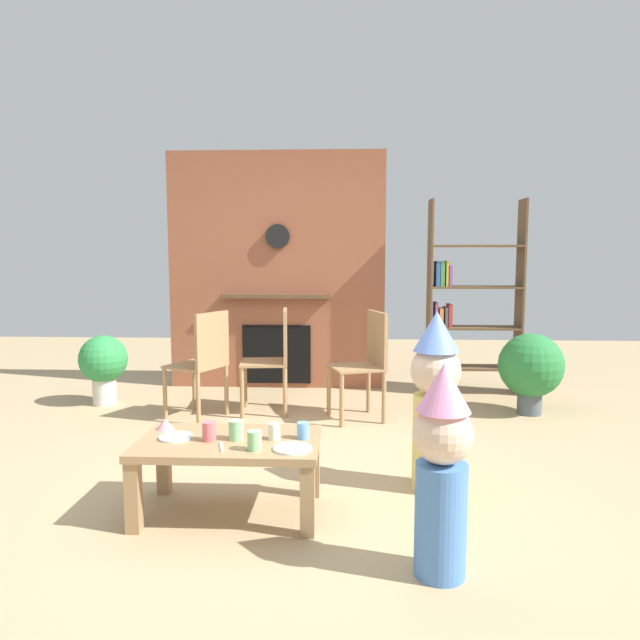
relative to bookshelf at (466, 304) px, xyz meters
The scene contains 20 objects.
ground_plane 2.96m from the bookshelf, 121.85° to the right, with size 12.00×12.00×0.00m, color tan.
brick_fireplace_feature 1.92m from the bookshelf, behind, with size 2.20×0.28×2.40m.
bookshelf is the anchor object (origin of this frame).
coffee_table 3.38m from the bookshelf, 122.34° to the right, with size 0.95×0.57×0.40m.
paper_cup_near_left 3.34m from the bookshelf, 121.75° to the right, with size 0.08×0.08×0.10m, color #8CD18C.
paper_cup_near_right 3.43m from the bookshelf, 123.53° to the right, with size 0.07×0.07×0.10m, color #E5666B.
paper_cup_center 3.14m from the bookshelf, 116.60° to the right, with size 0.07×0.07×0.09m, color #669EE0.
paper_cup_far_left 3.42m from the bookshelf, 118.56° to the right, with size 0.07×0.07×0.10m, color #8CD18C.
paper_cup_far_right 3.23m from the bookshelf, 118.83° to the right, with size 0.06×0.06×0.09m, color silver.
paper_plate_front 3.52m from the bookshelf, 126.34° to the right, with size 0.18×0.18×0.01m, color white.
paper_plate_rear 3.32m from the bookshelf, 115.85° to the right, with size 0.19×0.19×0.01m, color white.
birthday_cake_slice 3.46m from the bookshelf, 129.24° to the right, with size 0.10×0.10×0.06m, color pink.
table_fork 3.48m from the bookshelf, 121.35° to the right, with size 0.15×0.02×0.01m, color silver.
child_with_cone_hat 3.48m from the bookshelf, 102.73° to the right, with size 0.26×0.26×0.92m.
child_in_pink 2.55m from the bookshelf, 104.98° to the right, with size 0.29×0.29×1.05m.
dining_chair_left 2.60m from the bookshelf, 156.06° to the right, with size 0.54×0.54×0.90m.
dining_chair_middle 2.00m from the bookshelf, 155.21° to the right, with size 0.44×0.44×0.90m.
dining_chair_right 1.46m from the bookshelf, 135.40° to the right, with size 0.51×0.51×0.90m.
potted_plant_tall 1.00m from the bookshelf, 62.19° to the right, with size 0.55×0.55×0.70m.
potted_plant_short 3.48m from the bookshelf, 169.42° to the right, with size 0.43×0.43×0.64m.
Camera 1 is at (0.33, -3.35, 1.37)m, focal length 32.62 mm.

